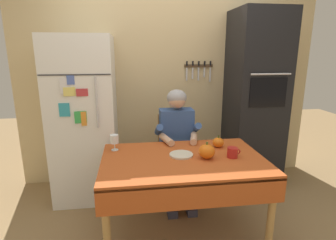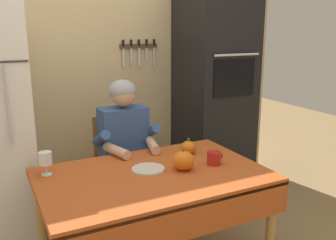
# 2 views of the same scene
# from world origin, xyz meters

# --- Properties ---
(back_wall_assembly) EXTENTS (3.70, 0.13, 2.60)m
(back_wall_assembly) POSITION_xyz_m (0.05, 1.35, 1.30)
(back_wall_assembly) COLOR #D1B784
(back_wall_assembly) RESTS_ON ground
(wall_oven) EXTENTS (0.60, 0.64, 2.10)m
(wall_oven) POSITION_xyz_m (1.05, 1.00, 1.05)
(wall_oven) COLOR black
(wall_oven) RESTS_ON ground
(dining_table) EXTENTS (1.40, 0.90, 0.74)m
(dining_table) POSITION_xyz_m (0.00, 0.08, 0.66)
(dining_table) COLOR tan
(dining_table) RESTS_ON ground
(chair_behind_person) EXTENTS (0.40, 0.40, 0.93)m
(chair_behind_person) POSITION_xyz_m (0.05, 0.87, 0.51)
(chair_behind_person) COLOR #9E6B33
(chair_behind_person) RESTS_ON ground
(seated_person) EXTENTS (0.47, 0.55, 1.25)m
(seated_person) POSITION_xyz_m (0.05, 0.68, 0.74)
(seated_person) COLOR #38384C
(seated_person) RESTS_ON ground
(coffee_mug) EXTENTS (0.12, 0.09, 0.09)m
(coffee_mug) POSITION_xyz_m (0.43, 0.05, 0.78)
(coffee_mug) COLOR #B2231E
(coffee_mug) RESTS_ON dining_table
(wine_glass) EXTENTS (0.08, 0.08, 0.15)m
(wine_glass) POSITION_xyz_m (-0.60, 0.37, 0.84)
(wine_glass) COLOR white
(wine_glass) RESTS_ON dining_table
(pumpkin_large) EXTENTS (0.14, 0.14, 0.15)m
(pumpkin_large) POSITION_xyz_m (0.20, 0.06, 0.80)
(pumpkin_large) COLOR orange
(pumpkin_large) RESTS_ON dining_table
(pumpkin_medium) EXTENTS (0.11, 0.11, 0.12)m
(pumpkin_medium) POSITION_xyz_m (0.38, 0.32, 0.79)
(pumpkin_medium) COLOR orange
(pumpkin_medium) RESTS_ON dining_table
(serving_tray) EXTENTS (0.21, 0.21, 0.02)m
(serving_tray) POSITION_xyz_m (-0.01, 0.15, 0.75)
(serving_tray) COLOR beige
(serving_tray) RESTS_ON dining_table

